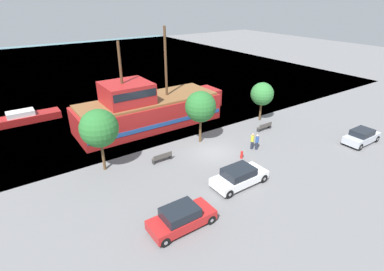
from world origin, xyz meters
name	(u,v)px	position (x,y,z in m)	size (l,w,h in m)	color
ground_plane	(212,152)	(0.00, 0.00, 0.00)	(160.00, 160.00, 0.00)	slate
water_surface	(81,68)	(0.00, 44.00, 0.00)	(80.00, 80.00, 0.00)	slate
pirate_ship	(147,109)	(-2.17, 9.26, 2.00)	(17.55, 5.78, 10.76)	#A31E1E
moored_boat_dockside	(26,117)	(-13.61, 18.36, 0.56)	(7.38, 2.01, 1.47)	maroon
parked_car_curb_front	(239,176)	(-1.67, -5.56, 0.75)	(4.63, 2.00, 1.52)	white
parked_car_curb_mid	(362,136)	(13.55, -7.10, 0.75)	(4.16, 1.82, 1.51)	#B7BCC6
parked_car_curb_rear	(181,218)	(-8.03, -7.04, 0.75)	(4.39, 1.92, 1.54)	#B21E1E
fire_hydrant	(242,154)	(1.43, -2.56, 0.41)	(0.42, 0.25, 0.76)	red
bench_promenade_east	(265,126)	(7.90, 0.69, 0.44)	(1.88, 0.45, 0.85)	#4C4742
bench_promenade_west	(162,157)	(-4.90, 1.05, 0.44)	(1.87, 0.45, 0.85)	#4C4742
pedestrian_walking_near	(257,142)	(3.85, -2.06, 0.80)	(0.32, 0.32, 1.58)	#232838
pedestrian_walking_far	(252,141)	(3.56, -1.73, 0.83)	(0.32, 0.32, 1.65)	#232838
tree_row_east	(99,128)	(-9.66, 2.71, 3.88)	(3.17, 3.17, 5.48)	brown
tree_row_mideast	(201,107)	(0.30, 2.41, 3.80)	(3.06, 3.06, 5.35)	brown
tree_row_midwest	(262,94)	(9.68, 3.12, 3.25)	(2.67, 2.67, 4.60)	brown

